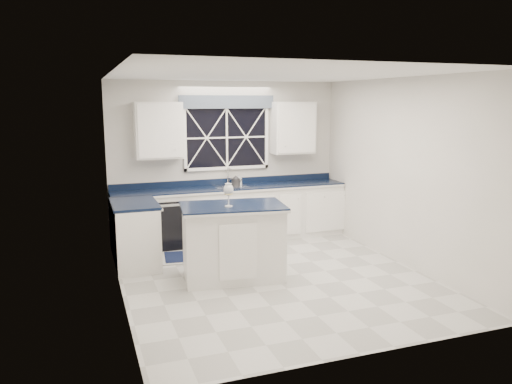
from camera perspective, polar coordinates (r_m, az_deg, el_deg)
name	(u,v)px	position (r m, az deg, el deg)	size (l,w,h in m)	color
ground	(274,277)	(6.89, 2.05, -9.72)	(4.50, 4.50, 0.00)	beige
back_wall	(226,161)	(8.66, -3.41, 3.61)	(4.00, 0.10, 2.70)	silver
base_cabinets	(216,218)	(8.29, -4.64, -3.03)	(3.99, 1.60, 0.90)	silver
countertop	(232,188)	(8.44, -2.81, 0.49)	(3.98, 0.64, 0.04)	black
dishwasher	(168,222)	(8.30, -10.08, -3.43)	(0.60, 0.58, 0.82)	black
window	(227,133)	(8.57, -3.36, 6.77)	(1.65, 0.09, 1.26)	black
upper_cabinets	(229,129)	(8.45, -3.13, 7.19)	(3.10, 0.34, 0.90)	silver
faucet	(228,176)	(8.60, -3.20, 1.87)	(0.05, 0.20, 0.30)	silver
island	(233,242)	(6.73, -2.64, -5.68)	(1.45, 0.99, 1.01)	silver
rug	(198,256)	(7.81, -6.67, -7.25)	(1.20, 0.82, 0.02)	#A2A29D
kettle	(236,181)	(8.55, -2.34, 1.29)	(0.24, 0.17, 0.17)	#2F2F32
wine_glass	(229,191)	(6.47, -3.16, 0.16)	(0.13, 0.13, 0.30)	silver
soap_bottle	(238,180)	(8.59, -2.02, 1.43)	(0.08, 0.08, 0.18)	silver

